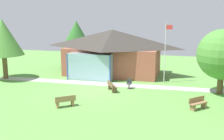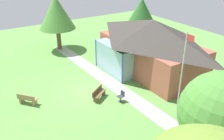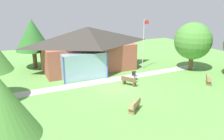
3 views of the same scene
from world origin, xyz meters
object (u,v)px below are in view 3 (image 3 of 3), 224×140
bench_front_center (135,106)px  tree_behind_pavilion_left (32,35)px  bench_rear_near_path (129,81)px  pavilion (88,48)px  patio_chair_lawn_spare (134,76)px  bench_lawn_far_right (208,80)px  flagpole (144,42)px  tree_east_hedge (193,41)px

bench_front_center → tree_behind_pavilion_left: tree_behind_pavilion_left is taller
tree_behind_pavilion_left → bench_rear_near_path: bearing=-53.7°
bench_rear_near_path → tree_behind_pavilion_left: (-7.15, 9.74, 3.46)m
pavilion → patio_chair_lawn_spare: pavilion is taller
pavilion → bench_lawn_far_right: bearing=-46.3°
flagpole → bench_lawn_far_right: size_ratio=4.06×
bench_rear_near_path → patio_chair_lawn_spare: patio_chair_lawn_spare is taller
flagpole → tree_behind_pavilion_left: 12.57m
bench_rear_near_path → bench_lawn_far_right: bearing=35.3°
tree_behind_pavilion_left → tree_east_hedge: bearing=-27.0°
patio_chair_lawn_spare → tree_behind_pavilion_left: tree_behind_pavilion_left is taller
pavilion → flagpole: flagpole is taller
pavilion → tree_behind_pavilion_left: tree_behind_pavilion_left is taller
flagpole → patio_chair_lawn_spare: 4.93m
bench_rear_near_path → bench_front_center: same height
patio_chair_lawn_spare → bench_lawn_far_right: bearing=140.7°
tree_east_hedge → bench_front_center: bearing=-149.9°
patio_chair_lawn_spare → flagpole: bearing=-137.9°
flagpole → bench_lawn_far_right: bearing=-67.5°
pavilion → bench_rear_near_path: pavilion is taller
pavilion → flagpole: (5.88, -2.21, 0.59)m
bench_front_center → bench_lawn_far_right: 9.36m
bench_lawn_far_right → tree_behind_pavilion_left: size_ratio=0.25×
tree_east_hedge → tree_behind_pavilion_left: tree_behind_pavilion_left is taller
bench_lawn_far_right → tree_east_hedge: (1.86, 4.37, 2.89)m
bench_front_center → bench_lawn_far_right: (9.14, 2.00, 0.00)m
flagpole → tree_behind_pavilion_left: tree_behind_pavilion_left is taller
tree_behind_pavilion_left → bench_lawn_far_right: bearing=-41.5°
bench_rear_near_path → pavilion: bearing=162.5°
flagpole → bench_front_center: size_ratio=3.94×
bench_rear_near_path → bench_lawn_far_right: (6.99, -2.78, 0.00)m
pavilion → bench_rear_near_path: size_ratio=7.23×
bench_lawn_far_right → patio_chair_lawn_spare: bearing=-81.2°
tree_east_hedge → bench_lawn_far_right: bearing=-113.1°
patio_chair_lawn_spare → bench_rear_near_path: bearing=38.9°
tree_east_hedge → patio_chair_lawn_spare: bearing=-177.1°
patio_chair_lawn_spare → pavilion: bearing=-64.2°
pavilion → tree_behind_pavilion_left: bearing=148.2°
pavilion → bench_front_center: 11.40m
patio_chair_lawn_spare → bench_front_center: bearing=55.8°
flagpole → tree_east_hedge: (4.75, -2.61, 0.18)m
tree_east_hedge → tree_behind_pavilion_left: 17.98m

